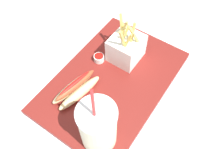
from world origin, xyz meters
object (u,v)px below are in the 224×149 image
object	(u,v)px
soda_cup	(98,127)
ketchup_cup_2	(133,35)
hot_dog_1	(76,89)
fries_basket	(126,48)
ketchup_cup_1	(99,58)

from	to	relation	value
soda_cup	ketchup_cup_2	xyz separation A→B (m)	(-0.37, -0.12, -0.07)
ketchup_cup_2	hot_dog_1	bearing A→B (deg)	-3.74
soda_cup	fries_basket	world-z (taller)	soda_cup
ketchup_cup_2	ketchup_cup_1	bearing A→B (deg)	-13.80
fries_basket	ketchup_cup_2	distance (m)	0.10
ketchup_cup_1	hot_dog_1	bearing A→B (deg)	7.52
soda_cup	ketchup_cup_1	distance (m)	0.28
ketchup_cup_1	ketchup_cup_2	size ratio (longest dim) A/B	0.90
fries_basket	hot_dog_1	xyz separation A→B (m)	(0.20, -0.05, -0.02)
fries_basket	ketchup_cup_1	bearing A→B (deg)	-46.14
hot_dog_1	ketchup_cup_2	size ratio (longest dim) A/B	4.26
soda_cup	fries_basket	bearing A→B (deg)	-161.35
soda_cup	hot_dog_1	bearing A→B (deg)	-118.80
hot_dog_1	ketchup_cup_2	bearing A→B (deg)	176.26
hot_dog_1	ketchup_cup_2	world-z (taller)	hot_dog_1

